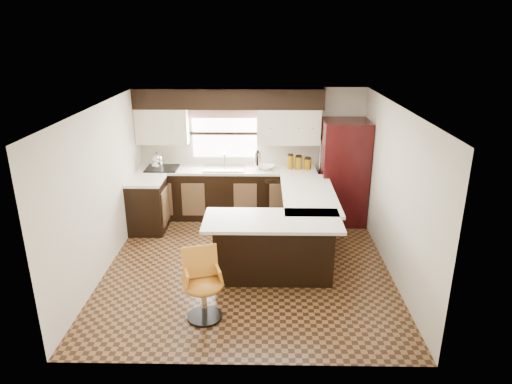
{
  "coord_description": "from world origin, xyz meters",
  "views": [
    {
      "loc": [
        0.23,
        -6.17,
        3.41
      ],
      "look_at": [
        0.12,
        0.45,
        1.02
      ],
      "focal_mm": 32.0,
      "sensor_mm": 36.0,
      "label": 1
    }
  ],
  "objects_px": {
    "peninsula_long": "(305,221)",
    "bar_chair": "(203,286)",
    "peninsula_return": "(273,249)",
    "refrigerator": "(343,172)"
  },
  "relations": [
    {
      "from": "refrigerator",
      "to": "bar_chair",
      "type": "distance_m",
      "value": 3.81
    },
    {
      "from": "peninsula_long",
      "to": "refrigerator",
      "type": "relative_size",
      "value": 1.03
    },
    {
      "from": "peninsula_return",
      "to": "peninsula_long",
      "type": "bearing_deg",
      "value": 61.7
    },
    {
      "from": "peninsula_long",
      "to": "bar_chair",
      "type": "relative_size",
      "value": 2.19
    },
    {
      "from": "peninsula_long",
      "to": "bar_chair",
      "type": "bearing_deg",
      "value": -125.07
    },
    {
      "from": "peninsula_return",
      "to": "bar_chair",
      "type": "height_order",
      "value": "peninsula_return"
    },
    {
      "from": "peninsula_long",
      "to": "peninsula_return",
      "type": "relative_size",
      "value": 1.18
    },
    {
      "from": "peninsula_long",
      "to": "bar_chair",
      "type": "xyz_separation_m",
      "value": [
        -1.39,
        -1.98,
        -0.0
      ]
    },
    {
      "from": "peninsula_return",
      "to": "refrigerator",
      "type": "height_order",
      "value": "refrigerator"
    },
    {
      "from": "peninsula_return",
      "to": "bar_chair",
      "type": "distance_m",
      "value": 1.33
    }
  ]
}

